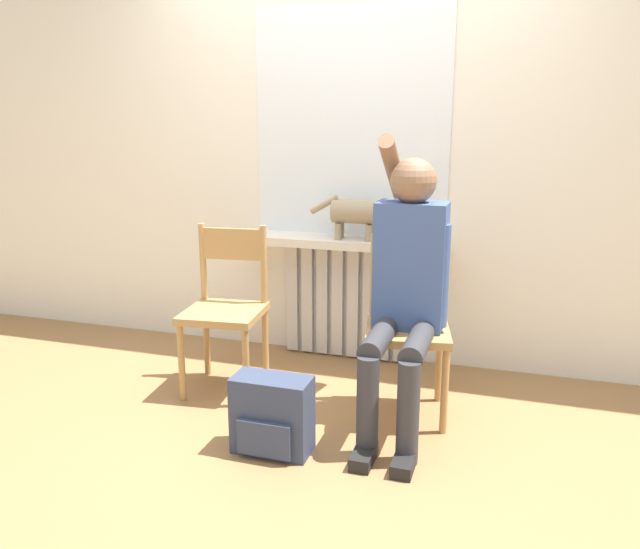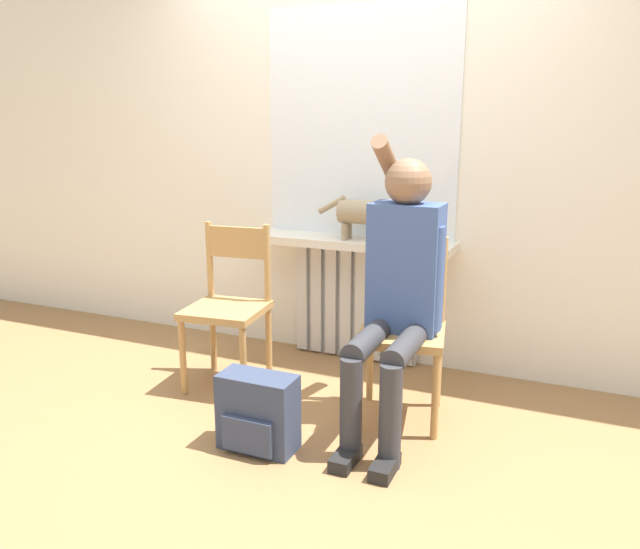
{
  "view_description": "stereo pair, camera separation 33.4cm",
  "coord_description": "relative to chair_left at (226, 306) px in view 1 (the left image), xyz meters",
  "views": [
    {
      "loc": [
        0.98,
        -2.49,
        1.47
      ],
      "look_at": [
        0.0,
        0.6,
        0.67
      ],
      "focal_mm": 35.0,
      "sensor_mm": 36.0,
      "label": 1
    },
    {
      "loc": [
        1.29,
        -2.38,
        1.47
      ],
      "look_at": [
        0.0,
        0.6,
        0.67
      ],
      "focal_mm": 35.0,
      "sensor_mm": 36.0,
      "label": 2
    }
  ],
  "objects": [
    {
      "name": "person",
      "position": [
        1.02,
        -0.12,
        0.25
      ],
      "size": [
        0.36,
        1.03,
        1.41
      ],
      "color": "#333338",
      "rests_on": "ground_plane"
    },
    {
      "name": "chair_right",
      "position": [
        1.01,
        -0.0,
        0.0
      ],
      "size": [
        0.48,
        0.48,
        0.91
      ],
      "rotation": [
        0.0,
        0.0,
        0.19
      ],
      "color": "#B2844C",
      "rests_on": "ground_plane"
    },
    {
      "name": "cat",
      "position": [
        0.6,
        0.54,
        0.47
      ],
      "size": [
        0.47,
        0.14,
        0.26
      ],
      "color": "#9E896B",
      "rests_on": "windowsill"
    },
    {
      "name": "backpack",
      "position": [
        0.5,
        -0.59,
        -0.3
      ],
      "size": [
        0.35,
        0.2,
        0.36
      ],
      "color": "#333D56",
      "rests_on": "ground_plane"
    },
    {
      "name": "wall_with_window",
      "position": [
        0.51,
        0.74,
        0.88
      ],
      "size": [
        7.0,
        0.06,
        2.7
      ],
      "color": "white",
      "rests_on": "ground_plane"
    },
    {
      "name": "ground_plane",
      "position": [
        0.51,
        -0.49,
        -0.47
      ],
      "size": [
        12.0,
        12.0,
        0.0
      ],
      "primitive_type": "plane",
      "color": "olive"
    },
    {
      "name": "radiator",
      "position": [
        0.51,
        0.66,
        -0.11
      ],
      "size": [
        0.8,
        0.08,
        0.73
      ],
      "color": "silver",
      "rests_on": "ground_plane"
    },
    {
      "name": "window_glass",
      "position": [
        0.51,
        0.71,
        0.97
      ],
      "size": [
        1.19,
        0.01,
        1.33
      ],
      "color": "white",
      "rests_on": "windowsill"
    },
    {
      "name": "windowsill",
      "position": [
        0.51,
        0.57,
        0.29
      ],
      "size": [
        1.24,
        0.28,
        0.05
      ],
      "color": "silver",
      "rests_on": "radiator"
    },
    {
      "name": "chair_left",
      "position": [
        0.0,
        0.0,
        0.0
      ],
      "size": [
        0.45,
        0.45,
        0.91
      ],
      "rotation": [
        0.0,
        0.0,
        0.11
      ],
      "color": "#B2844C",
      "rests_on": "ground_plane"
    }
  ]
}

